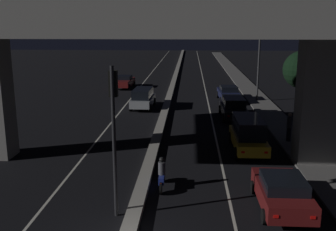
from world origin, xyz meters
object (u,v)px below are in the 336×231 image
(traffic_light_left_of_median, at_px, (114,116))
(car_dark_red_second_oncoming, at_px, (125,82))
(car_dark_blue_fourth, at_px, (228,93))
(street_lamp, at_px, (256,49))
(car_dark_red_lead, at_px, (282,192))
(pedestrian_on_sidewalk, at_px, (289,127))
(motorcycle_blue_filtering_near, at_px, (162,175))
(car_black_third, at_px, (233,107))
(car_silver_lead_oncoming, at_px, (143,98))
(car_taxi_yellow_second, at_px, (248,134))

(traffic_light_left_of_median, bearing_deg, car_dark_red_second_oncoming, 98.83)
(traffic_light_left_of_median, height_order, car_dark_blue_fourth, traffic_light_left_of_median)
(street_lamp, xyz_separation_m, car_dark_red_second_oncoming, (-13.69, 7.27, -4.20))
(car_dark_red_lead, bearing_deg, traffic_light_left_of_median, 97.68)
(car_dark_red_second_oncoming, bearing_deg, street_lamp, 64.81)
(car_dark_red_second_oncoming, relative_size, pedestrian_on_sidewalk, 2.52)
(street_lamp, relative_size, pedestrian_on_sidewalk, 4.66)
(car_dark_red_lead, relative_size, car_dark_blue_fourth, 0.84)
(car_dark_blue_fourth, distance_m, car_dark_red_second_oncoming, 13.43)
(street_lamp, xyz_separation_m, motorcycle_blue_filtering_near, (-7.33, -20.93, -4.31))
(car_black_third, height_order, pedestrian_on_sidewalk, pedestrian_on_sidewalk)
(traffic_light_left_of_median, height_order, car_black_third, traffic_light_left_of_median)
(car_dark_red_lead, relative_size, car_silver_lead_oncoming, 0.94)
(street_lamp, height_order, car_dark_red_second_oncoming, street_lamp)
(car_silver_lead_oncoming, bearing_deg, pedestrian_on_sidewalk, 48.48)
(car_taxi_yellow_second, relative_size, motorcycle_blue_filtering_near, 2.44)
(motorcycle_blue_filtering_near, bearing_deg, car_taxi_yellow_second, -39.10)
(traffic_light_left_of_median, distance_m, car_taxi_yellow_second, 10.71)
(car_dark_red_lead, height_order, motorcycle_blue_filtering_near, motorcycle_blue_filtering_near)
(street_lamp, relative_size, car_silver_lead_oncoming, 1.94)
(pedestrian_on_sidewalk, bearing_deg, car_dark_red_second_oncoming, 123.30)
(car_black_third, relative_size, car_dark_blue_fourth, 0.97)
(car_taxi_yellow_second, xyz_separation_m, car_dark_red_second_oncoming, (-10.96, 22.55, -0.30))
(car_dark_blue_fourth, relative_size, car_silver_lead_oncoming, 1.13)
(car_black_third, height_order, car_dark_blue_fourth, car_black_third)
(street_lamp, relative_size, car_black_third, 1.78)
(motorcycle_blue_filtering_near, bearing_deg, car_dark_red_second_oncoming, 12.76)
(street_lamp, distance_m, car_dark_red_lead, 23.20)
(car_dark_red_lead, height_order, pedestrian_on_sidewalk, pedestrian_on_sidewalk)
(car_dark_red_lead, distance_m, pedestrian_on_sidewalk, 9.41)
(car_taxi_yellow_second, bearing_deg, street_lamp, -10.61)
(traffic_light_left_of_median, relative_size, car_taxi_yellow_second, 1.24)
(car_black_third, bearing_deg, car_dark_red_lead, 179.99)
(car_dark_red_lead, bearing_deg, street_lamp, -5.94)
(motorcycle_blue_filtering_near, relative_size, pedestrian_on_sidewalk, 1.06)
(car_black_third, xyz_separation_m, car_dark_blue_fourth, (0.27, 7.00, -0.12))
(car_taxi_yellow_second, xyz_separation_m, car_silver_lead_oncoming, (-7.50, 11.45, -0.11))
(street_lamp, bearing_deg, car_black_third, -110.97)
(car_dark_red_second_oncoming, bearing_deg, car_dark_blue_fourth, 59.62)
(traffic_light_left_of_median, relative_size, car_dark_blue_fourth, 1.19)
(traffic_light_left_of_median, xyz_separation_m, car_black_third, (6.18, 16.47, -3.05))
(street_lamp, bearing_deg, motorcycle_blue_filtering_near, -109.31)
(car_dark_blue_fourth, relative_size, car_dark_red_second_oncoming, 1.07)
(car_taxi_yellow_second, xyz_separation_m, pedestrian_on_sidewalk, (2.75, 1.68, 0.01))
(car_taxi_yellow_second, distance_m, motorcycle_blue_filtering_near, 7.30)
(car_black_third, distance_m, car_dark_red_second_oncoming, 18.06)
(car_dark_red_lead, relative_size, car_black_third, 0.86)
(car_black_third, bearing_deg, car_taxi_yellow_second, 178.81)
(street_lamp, height_order, pedestrian_on_sidewalk, street_lamp)
(traffic_light_left_of_median, relative_size, car_black_third, 1.23)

